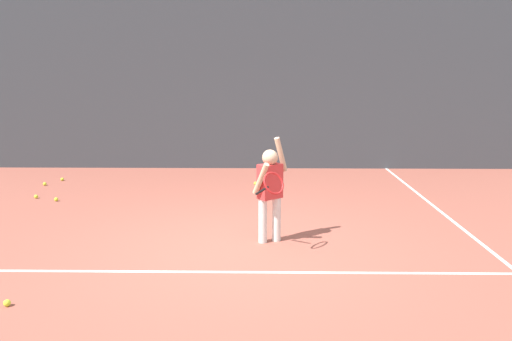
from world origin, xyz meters
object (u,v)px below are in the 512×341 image
at_px(tennis_ball_2, 36,197).
at_px(tennis_ball_6, 62,179).
at_px(tennis_ball_7, 56,199).
at_px(tennis_ball_4, 45,184).
at_px(tennis_ball_5, 7,303).
at_px(tennis_player, 270,187).
at_px(tennis_ball_3, 273,185).
at_px(tennis_ball_1, 255,183).

xyz_separation_m(tennis_ball_2, tennis_ball_6, (-0.11, 1.41, 0.00)).
xyz_separation_m(tennis_ball_2, tennis_ball_7, (0.43, -0.18, 0.00)).
relative_size(tennis_ball_4, tennis_ball_5, 1.00).
relative_size(tennis_ball_6, tennis_ball_7, 1.00).
distance_m(tennis_player, tennis_ball_7, 4.18).
bearing_deg(tennis_player, tennis_ball_4, 105.28).
distance_m(tennis_player, tennis_ball_3, 3.25).
height_order(tennis_ball_2, tennis_ball_7, same).
bearing_deg(tennis_ball_2, tennis_ball_6, 94.52).
xyz_separation_m(tennis_ball_6, tennis_ball_7, (0.54, -1.60, 0.00)).
height_order(tennis_ball_4, tennis_ball_7, same).
distance_m(tennis_ball_2, tennis_ball_7, 0.46).
bearing_deg(tennis_ball_7, tennis_ball_5, -73.62).
xyz_separation_m(tennis_ball_2, tennis_ball_5, (1.55, -4.00, 0.00)).
bearing_deg(tennis_ball_6, tennis_ball_1, -4.61).
relative_size(tennis_ball_1, tennis_ball_6, 1.00).
relative_size(tennis_ball_4, tennis_ball_7, 1.00).
height_order(tennis_ball_4, tennis_ball_6, same).
relative_size(tennis_ball_5, tennis_ball_7, 1.00).
bearing_deg(tennis_ball_1, tennis_ball_3, -15.81).
relative_size(tennis_ball_1, tennis_ball_2, 1.00).
bearing_deg(tennis_ball_3, tennis_ball_2, -166.44).
relative_size(tennis_ball_2, tennis_ball_4, 1.00).
relative_size(tennis_player, tennis_ball_6, 20.46).
bearing_deg(tennis_ball_6, tennis_ball_4, -111.47).
bearing_deg(tennis_ball_4, tennis_ball_5, -69.86).
height_order(tennis_ball_3, tennis_ball_4, same).
distance_m(tennis_ball_6, tennis_ball_7, 1.68).
relative_size(tennis_player, tennis_ball_5, 20.46).
height_order(tennis_ball_5, tennis_ball_7, same).
bearing_deg(tennis_ball_7, tennis_ball_6, 108.65).
bearing_deg(tennis_ball_3, tennis_ball_4, -179.81).
xyz_separation_m(tennis_player, tennis_ball_2, (-4.04, 2.18, -0.69)).
bearing_deg(tennis_ball_2, tennis_ball_1, 16.11).
bearing_deg(tennis_ball_2, tennis_ball_3, 13.56).
bearing_deg(tennis_ball_5, tennis_ball_1, 66.21).
height_order(tennis_ball_1, tennis_ball_7, same).
xyz_separation_m(tennis_ball_3, tennis_ball_4, (-4.42, -0.01, 0.00)).
xyz_separation_m(tennis_player, tennis_ball_6, (-4.15, 3.59, -0.69)).
height_order(tennis_ball_3, tennis_ball_6, same).
distance_m(tennis_ball_5, tennis_ball_6, 5.66).
distance_m(tennis_ball_1, tennis_ball_7, 3.61).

